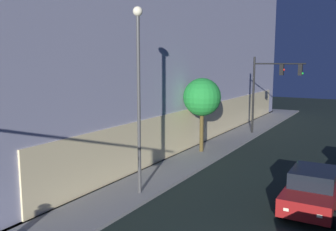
{
  "coord_description": "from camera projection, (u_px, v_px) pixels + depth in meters",
  "views": [
    {
      "loc": [
        -8.95,
        -3.68,
        6.27
      ],
      "look_at": [
        7.64,
        5.95,
        3.49
      ],
      "focal_mm": 38.87,
      "sensor_mm": 36.0,
      "label": 1
    }
  ],
  "objects": [
    {
      "name": "modern_building",
      "position": [
        98.0,
        31.0,
        33.92
      ],
      "size": [
        40.39,
        23.33,
        18.69
      ],
      "color": "#4C4C51",
      "rests_on": "ground"
    },
    {
      "name": "sidewalk_tree",
      "position": [
        202.0,
        97.0,
        24.88
      ],
      "size": [
        2.6,
        2.6,
        5.11
      ],
      "color": "#4D3E1E",
      "rests_on": "sidewalk_corner"
    },
    {
      "name": "street_lamp_sidewalk",
      "position": [
        138.0,
        80.0,
        16.58
      ],
      "size": [
        0.44,
        0.44,
        8.61
      ],
      "color": "#424242",
      "rests_on": "sidewalk_corner"
    },
    {
      "name": "car_red",
      "position": [
        312.0,
        190.0,
        15.53
      ],
      "size": [
        4.44,
        2.24,
        1.74
      ],
      "color": "maroon",
      "rests_on": "ground"
    },
    {
      "name": "traffic_light_far_corner",
      "position": [
        272.0,
        81.0,
        30.85
      ],
      "size": [
        0.33,
        4.34,
        6.65
      ],
      "color": "black",
      "rests_on": "sidewalk_corner"
    }
  ]
}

